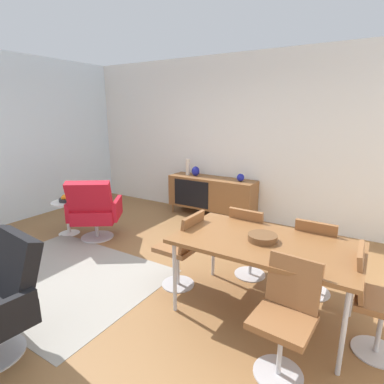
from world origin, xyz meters
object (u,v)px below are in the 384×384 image
Objects in this scene: dining_chair_back_right at (315,254)px; dining_chair_far_end at (375,298)px; wooden_bowl_on_table at (262,238)px; vase_ceramic_small at (196,171)px; fruit_bowl at (66,199)px; vase_sculptural_dark at (241,178)px; dining_chair_near_window at (182,247)px; dining_table at (265,245)px; vase_cobalt at (188,167)px; dining_chair_back_left at (250,239)px; side_table_round at (67,214)px; dining_chair_front_right at (286,314)px; sideboard at (212,193)px; lounge_chair_red at (94,209)px.

dining_chair_far_end is at bearing -46.09° from dining_chair_back_right.
dining_chair_back_right reaches higher than wooden_bowl_on_table.
dining_chair_back_right is (2.41, -1.67, -0.34)m from vase_ceramic_small.
dining_chair_back_right reaches higher than fruit_bowl.
vase_sculptural_dark is 0.15× the size of dining_chair_near_window.
dining_chair_near_window is at bearing -155.66° from dining_chair_back_right.
dining_chair_far_end reaches higher than dining_table.
dining_chair_near_window is at bearing -82.54° from vase_sculptural_dark.
vase_sculptural_dark is (1.05, 0.00, -0.08)m from vase_cobalt.
dining_chair_back_left reaches higher than dining_table.
dining_chair_front_right is at bearing -13.95° from side_table_round.
dining_chair_front_right is at bearing -53.28° from sideboard.
side_table_round is (-3.61, 0.90, -0.15)m from dining_chair_front_right.
sideboard is 8.00× the size of fruit_bowl.
dining_chair_far_end is 1.65× the size of side_table_round.
fruit_bowl is at bearing -128.86° from sideboard.
vase_sculptural_dark is 0.08× the size of dining_table.
side_table_round is (-2.07, -1.90, -0.46)m from vase_sculptural_dark.
dining_chair_front_right is (1.54, -2.79, -0.32)m from vase_sculptural_dark.
side_table_round is 2.60× the size of fruit_bowl.
dining_chair_far_end reaches higher than side_table_round.
vase_ceramic_small reaches higher than vase_sculptural_dark.
vase_cobalt is 0.31× the size of lounge_chair_red.
side_table_round is at bearing -137.54° from vase_sculptural_dark.
dining_chair_back_right is at bearing 57.98° from dining_table.
dining_chair_back_right is 1.65× the size of side_table_round.
side_table_round is 0.24m from fruit_bowl.
vase_ceramic_small is 3.72m from dining_chair_far_end.
vase_cobalt is 3.86m from dining_chair_far_end.
sideboard is at bearing -179.80° from vase_sculptural_dark.
dining_chair_back_left is at bearing -50.57° from sideboard.
dining_chair_near_window reaches higher than dining_table.
vase_cobalt is at bearing 147.04° from dining_chair_back_right.
vase_ceramic_small is 3.04m from wooden_bowl_on_table.
dining_chair_front_right is 4.28× the size of fruit_bowl.
dining_chair_far_end is 3.62m from lounge_chair_red.
dining_chair_back_left is at bearing 122.29° from dining_chair_front_right.
dining_chair_far_end is at bearing -40.48° from sideboard.
vase_cobalt reaches higher than dining_chair_back_right.
dining_chair_back_left is at bearing 155.70° from dining_chair_far_end.
fruit_bowl is at bearing -173.48° from lounge_chair_red.
vase_sculptural_dark is at bearing 97.46° from dining_chair_near_window.
vase_ceramic_small is 2.42m from dining_chair_back_left.
vase_cobalt is at bearing 144.40° from dining_chair_far_end.
lounge_chair_red is at bearing -177.03° from dining_chair_back_right.
dining_chair_near_window reaches higher than sideboard.
sideboard is at bearing 110.58° from dining_chair_near_window.
dining_table is 0.70m from dining_chair_front_right.
vase_sculptural_dark is at bearing 118.81° from dining_chair_front_right.
side_table_round is at bearing -122.10° from vase_ceramic_small.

